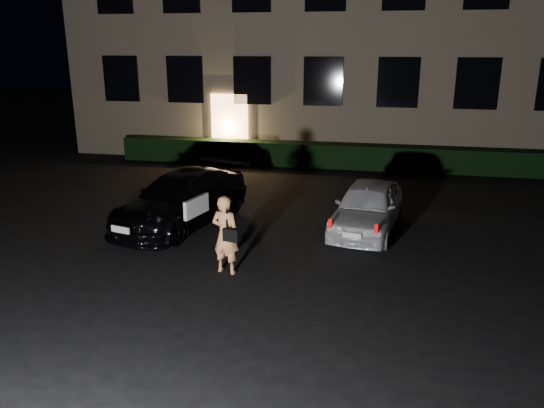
# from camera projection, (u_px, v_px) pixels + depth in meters

# --- Properties ---
(ground) EXTENTS (80.00, 80.00, 0.00)m
(ground) POSITION_uv_depth(u_px,v_px,m) (250.00, 294.00, 9.48)
(ground) COLOR black
(ground) RESTS_ON ground
(building) EXTENTS (20.00, 8.11, 12.00)m
(building) POSITION_uv_depth(u_px,v_px,m) (336.00, 0.00, 21.78)
(building) COLOR #756853
(building) RESTS_ON ground
(hedge) EXTENTS (15.00, 0.70, 0.85)m
(hedge) POSITION_uv_depth(u_px,v_px,m) (320.00, 155.00, 19.20)
(hedge) COLOR black
(hedge) RESTS_ON ground
(sedan) EXTENTS (2.76, 4.66, 1.27)m
(sedan) POSITION_uv_depth(u_px,v_px,m) (182.00, 199.00, 13.07)
(sedan) COLOR black
(sedan) RESTS_ON ground
(hatch) EXTENTS (1.90, 3.62, 1.18)m
(hatch) POSITION_uv_depth(u_px,v_px,m) (368.00, 207.00, 12.58)
(hatch) COLOR silver
(hatch) RESTS_ON ground
(man) EXTENTS (0.66, 0.50, 1.56)m
(man) POSITION_uv_depth(u_px,v_px,m) (226.00, 234.00, 10.18)
(man) COLOR #E99C5D
(man) RESTS_ON ground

